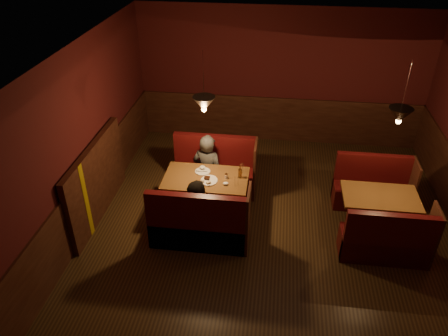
# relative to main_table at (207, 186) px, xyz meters

# --- Properties ---
(room) EXTENTS (6.02, 7.02, 2.92)m
(room) POSITION_rel_main_table_xyz_m (0.82, -0.56, 0.48)
(room) COLOR #332213
(room) RESTS_ON ground
(main_table) EXTENTS (1.38, 0.84, 0.97)m
(main_table) POSITION_rel_main_table_xyz_m (0.00, 0.00, 0.00)
(main_table) COLOR brown
(main_table) RESTS_ON ground
(main_bench_far) EXTENTS (1.52, 0.54, 1.04)m
(main_bench_far) POSITION_rel_main_table_xyz_m (0.01, 0.78, -0.24)
(main_bench_far) COLOR #520B0D
(main_bench_far) RESTS_ON ground
(main_bench_near) EXTENTS (1.52, 0.54, 1.04)m
(main_bench_near) POSITION_rel_main_table_xyz_m (0.01, -0.79, -0.24)
(main_bench_near) COLOR #520B0D
(main_bench_near) RESTS_ON ground
(second_table) EXTENTS (1.18, 0.75, 0.66)m
(second_table) POSITION_rel_main_table_xyz_m (2.78, -0.04, -0.08)
(second_table) COLOR brown
(second_table) RESTS_ON ground
(second_bench_far) EXTENTS (1.30, 0.49, 0.93)m
(second_bench_far) POSITION_rel_main_table_xyz_m (2.81, 0.67, -0.28)
(second_bench_far) COLOR #520B0D
(second_bench_far) RESTS_ON ground
(second_bench_near) EXTENTS (1.30, 0.49, 0.93)m
(second_bench_near) POSITION_rel_main_table_xyz_m (2.81, -0.74, -0.28)
(second_bench_near) COLOR #520B0D
(second_bench_near) RESTS_ON ground
(diner_a) EXTENTS (0.64, 0.49, 1.56)m
(diner_a) POSITION_rel_main_table_xyz_m (-0.09, 0.59, 0.21)
(diner_a) COLOR #373737
(diner_a) RESTS_ON ground
(diner_b) EXTENTS (0.76, 0.63, 1.42)m
(diner_b) POSITION_rel_main_table_xyz_m (-0.01, -0.68, 0.14)
(diner_b) COLOR black
(diner_b) RESTS_ON ground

